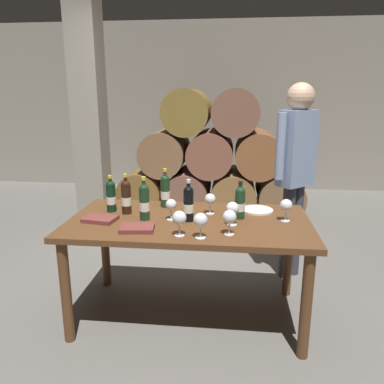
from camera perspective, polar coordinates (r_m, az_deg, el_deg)
The scene contains 22 objects.
ground_plane at distance 3.00m, azimuth -0.44°, elevation -18.05°, with size 14.00×14.00×0.00m, color #66635E.
cellar_back_wall at distance 6.72m, azimuth 3.80°, elevation 12.73°, with size 10.00×0.24×2.80m, color gray.
barrel_stack at distance 5.20m, azimuth 2.88°, elevation 4.68°, with size 2.49×0.90×1.69m.
stone_pillar at distance 4.42m, azimuth -15.18°, elevation 9.97°, with size 0.32×0.32×2.60m, color gray.
dining_table at distance 2.70m, azimuth -0.46°, elevation -6.03°, with size 1.70×0.90×0.76m.
wine_bottle_0 at distance 2.89m, azimuth -12.17°, elevation -0.56°, with size 0.07×0.07×0.28m.
wine_bottle_1 at distance 2.81m, azimuth -9.94°, elevation -0.68°, with size 0.07×0.07×0.30m.
wine_bottle_2 at distance 2.61m, azimuth -0.43°, elevation -1.70°, with size 0.07×0.07×0.30m.
wine_bottle_3 at distance 2.94m, azimuth -4.08°, elevation 0.23°, with size 0.07×0.07×0.31m.
wine_bottle_4 at distance 2.69m, azimuth 7.28°, elevation -1.55°, with size 0.07×0.07×0.27m.
wine_bottle_5 at distance 2.65m, azimuth -7.23°, elevation -1.42°, with size 0.07×0.07×0.31m.
wine_glass_0 at distance 2.77m, azimuth 2.77°, elevation -1.15°, with size 0.08×0.08×0.16m.
wine_glass_1 at distance 2.64m, azimuth -3.19°, elevation -2.01°, with size 0.08×0.08×0.15m.
wine_glass_2 at distance 2.54m, azimuth 6.15°, elevation -2.56°, with size 0.09×0.09×0.16m.
wine_glass_3 at distance 2.30m, azimuth 1.30°, elevation -4.36°, with size 0.09×0.09×0.16m.
wine_glass_4 at distance 2.69m, azimuth 14.07°, elevation -2.03°, with size 0.08×0.08×0.16m.
wine_glass_5 at distance 2.34m, azimuth -1.93°, elevation -4.02°, with size 0.09×0.09×0.16m.
wine_glass_6 at distance 2.37m, azimuth 5.70°, elevation -3.87°, with size 0.09×0.09×0.16m.
tasting_notebook at distance 2.49m, azimuth -8.32°, elevation -5.44°, with size 0.22×0.16×0.03m, color brown.
leather_ledger at distance 2.72m, azimuth -13.73°, elevation -3.99°, with size 0.22×0.16×0.03m, color brown.
serving_plate at distance 2.91m, azimuth 9.84°, elevation -2.70°, with size 0.24×0.24×0.01m, color white.
sommelier_presenting at distance 3.36m, azimuth 15.47°, elevation 4.18°, with size 0.39×0.36×1.72m.
Camera 1 is at (0.30, -2.51, 1.62)m, focal length 35.22 mm.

